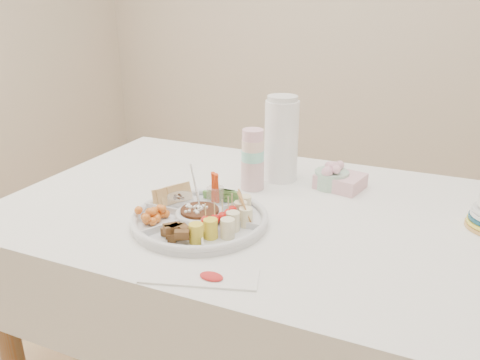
% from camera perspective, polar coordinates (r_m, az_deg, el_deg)
% --- Properties ---
extents(wall_back, '(4.00, 0.02, 2.70)m').
position_cam_1_polar(wall_back, '(3.27, 15.91, 20.34)').
color(wall_back, beige).
rests_on(wall_back, ground).
extents(dining_table, '(1.52, 1.02, 0.76)m').
position_cam_1_polar(dining_table, '(1.64, 1.59, -15.13)').
color(dining_table, white).
rests_on(dining_table, floor).
extents(party_tray, '(0.38, 0.38, 0.04)m').
position_cam_1_polar(party_tray, '(1.33, -4.91, -4.46)').
color(party_tray, silver).
rests_on(party_tray, dining_table).
extents(bean_dip, '(0.11, 0.11, 0.04)m').
position_cam_1_polar(bean_dip, '(1.32, -4.92, -4.17)').
color(bean_dip, black).
rests_on(bean_dip, party_tray).
extents(tortillas, '(0.11, 0.11, 0.07)m').
position_cam_1_polar(tortillas, '(1.33, 0.69, -3.35)').
color(tortillas, '#B3874B').
rests_on(tortillas, party_tray).
extents(carrot_cucumber, '(0.10, 0.10, 0.09)m').
position_cam_1_polar(carrot_cucumber, '(1.42, -2.52, -0.87)').
color(carrot_cucumber, red).
rests_on(carrot_cucumber, party_tray).
extents(pita_raisins, '(0.11, 0.11, 0.06)m').
position_cam_1_polar(pita_raisins, '(1.42, -7.74, -1.84)').
color(pita_raisins, tan).
rests_on(pita_raisins, party_tray).
extents(cherries, '(0.10, 0.10, 0.04)m').
position_cam_1_polar(cherries, '(1.32, -10.58, -4.17)').
color(cherries, orange).
rests_on(cherries, party_tray).
extents(granola_chunks, '(0.10, 0.10, 0.04)m').
position_cam_1_polar(granola_chunks, '(1.22, -7.79, -6.29)').
color(granola_chunks, brown).
rests_on(granola_chunks, party_tray).
extents(banana_tomato, '(0.12, 0.12, 0.10)m').
position_cam_1_polar(banana_tomato, '(1.21, -1.67, -5.04)').
color(banana_tomato, '#DCD46E').
rests_on(banana_tomato, party_tray).
extents(cup_stack, '(0.09, 0.09, 0.21)m').
position_cam_1_polar(cup_stack, '(1.54, 1.55, 2.71)').
color(cup_stack, silver).
rests_on(cup_stack, dining_table).
extents(thermos, '(0.14, 0.14, 0.30)m').
position_cam_1_polar(thermos, '(1.62, 5.06, 5.14)').
color(thermos, white).
rests_on(thermos, dining_table).
extents(flower_bowl, '(0.12, 0.12, 0.09)m').
position_cam_1_polar(flower_bowl, '(1.60, 11.12, 0.58)').
color(flower_bowl, '#9BD2BB').
rests_on(flower_bowl, dining_table).
extents(napkin_stack, '(0.17, 0.16, 0.05)m').
position_cam_1_polar(napkin_stack, '(1.61, 12.13, -0.12)').
color(napkin_stack, beige).
rests_on(napkin_stack, dining_table).
extents(placemat, '(0.28, 0.16, 0.01)m').
position_cam_1_polar(placemat, '(1.10, -4.93, -11.56)').
color(placemat, white).
rests_on(placemat, dining_table).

